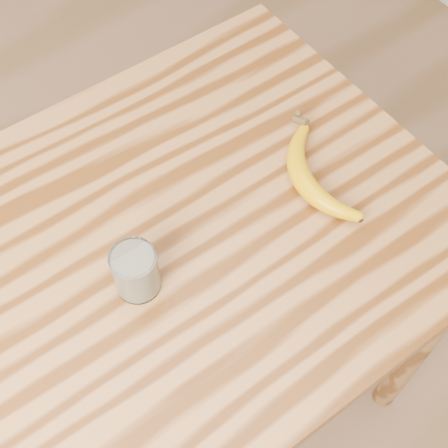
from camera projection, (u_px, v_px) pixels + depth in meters
room at (72, 68)px, 0.68m from camera, size 4.04×4.04×2.70m
table at (136, 297)px, 1.17m from camera, size 1.20×0.80×0.90m
smoothie_glass at (136, 271)px, 1.00m from camera, size 0.08×0.08×0.09m
banana at (302, 180)px, 1.13m from camera, size 0.19×0.34×0.04m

